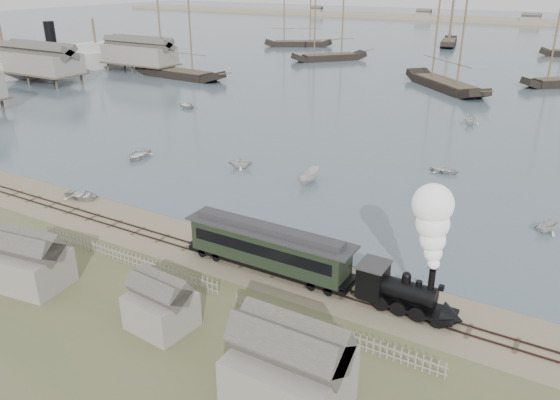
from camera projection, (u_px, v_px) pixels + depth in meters
The scene contains 25 objects.
ground at pixel (239, 248), 47.40m from camera, with size 600.00×600.00×0.00m, color gray.
harbor_water at pixel (528, 43), 182.33m from camera, with size 600.00×336.00×0.06m, color #495A68.
rail_track at pixel (226, 257), 45.80m from camera, with size 120.00×1.80×0.16m.
picket_fence_west at pixel (126, 264), 44.90m from camera, with size 19.00×0.10×1.20m, color gray, non-canonical shape.
picket_fence_east at pixel (332, 340), 35.59m from camera, with size 15.00×0.10×1.20m, color gray, non-canonical shape.
shed_left at pixel (35, 285), 41.78m from camera, with size 5.00×4.00×4.10m, color gray, non-canonical shape.
shed_mid at pixel (163, 327), 36.94m from camera, with size 4.00×3.50×3.60m, color gray, non-canonical shape.
western_wharf at pixel (46, 66), 113.25m from camera, with size 36.00×56.00×8.00m, color gray, non-canonical shape.
far_spit at pixel (554, 25), 245.83m from camera, with size 500.00×20.00×1.80m, color tan.
locomotive at pixel (423, 261), 36.44m from camera, with size 7.52×2.81×9.37m.
passenger_coach at pixel (268, 246), 42.97m from camera, with size 14.35×2.77×3.48m.
beached_dinghy at pixel (82, 195), 57.59m from camera, with size 3.82×2.73×0.79m, color silver.
steamship at pixel (52, 47), 128.25m from camera, with size 52.79×8.80×11.55m, color silver, non-canonical shape.
rowboat_0 at pixel (138, 155), 69.94m from camera, with size 4.31×3.08×0.89m, color silver.
rowboat_1 at pixel (240, 162), 66.22m from camera, with size 2.95×2.54×1.55m, color silver.
rowboat_2 at pixel (309, 176), 61.79m from camera, with size 3.93×1.48×1.52m, color silver.
rowboat_3 at pixel (445, 170), 64.83m from camera, with size 3.32×2.37×0.69m, color silver.
rowboat_4 at pixel (547, 225), 49.97m from camera, with size 2.67×2.31×1.41m, color silver.
rowboat_6 at pixel (186, 105), 96.16m from camera, with size 4.25×3.04×0.88m, color silver.
rowboat_7 at pixel (470, 119), 85.21m from camera, with size 3.44×2.96×1.81m, color silver.
schooner_0 at pixel (176, 32), 119.28m from camera, with size 23.82×5.50×20.00m, color black, non-canonical shape.
schooner_1 at pixel (330, 22), 143.07m from camera, with size 20.53×4.74×20.00m, color black, non-canonical shape.
schooner_2 at pixel (450, 38), 107.51m from camera, with size 24.97×5.76×20.00m, color black, non-canonical shape.
schooner_6 at pixel (299, 14), 170.44m from camera, with size 21.39×4.94×20.00m, color black, non-canonical shape.
schooner_7 at pixel (452, 13), 172.42m from camera, with size 20.50×4.73×20.00m, color black, non-canonical shape.
Camera 1 is at (24.49, -34.42, 22.21)m, focal length 35.00 mm.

